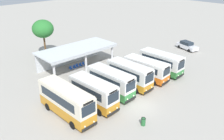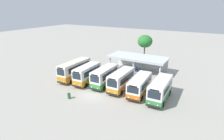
% 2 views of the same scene
% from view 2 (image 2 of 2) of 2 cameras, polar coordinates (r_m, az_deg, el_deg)
% --- Properties ---
extents(ground_plane, '(180.00, 180.00, 0.00)m').
position_cam_2_polar(ground_plane, '(31.12, -6.04, -7.65)').
color(ground_plane, '#A39E93').
extents(city_bus_nearest_orange, '(2.40, 8.05, 3.55)m').
position_cam_2_polar(city_bus_nearest_orange, '(37.80, -11.28, 0.20)').
color(city_bus_nearest_orange, black).
rests_on(city_bus_nearest_orange, ground).
extents(city_bus_second_in_row, '(2.50, 6.72, 3.39)m').
position_cam_2_polar(city_bus_second_in_row, '(35.34, -7.58, -1.08)').
color(city_bus_second_in_row, black).
rests_on(city_bus_second_in_row, ground).
extents(city_bus_middle_cream, '(2.44, 7.04, 3.33)m').
position_cam_2_polar(city_bus_middle_cream, '(34.03, -2.21, -1.77)').
color(city_bus_middle_cream, black).
rests_on(city_bus_middle_cream, ground).
extents(city_bus_fourth_amber, '(2.41, 6.98, 3.31)m').
position_cam_2_polar(city_bus_fourth_amber, '(32.31, 2.86, -2.97)').
color(city_bus_fourth_amber, black).
rests_on(city_bus_fourth_amber, ground).
extents(city_bus_fifth_blue, '(2.70, 7.11, 3.00)m').
position_cam_2_polar(city_bus_fifth_blue, '(30.97, 8.46, -4.48)').
color(city_bus_fifth_blue, black).
rests_on(city_bus_fifth_blue, ground).
extents(city_bus_far_end_green, '(2.49, 7.18, 3.24)m').
position_cam_2_polar(city_bus_far_end_green, '(29.82, 14.54, -5.62)').
color(city_bus_far_end_green, black).
rests_on(city_bus_far_end_green, ground).
extents(terminal_canopy, '(12.74, 5.63, 3.40)m').
position_cam_2_polar(terminal_canopy, '(42.14, 8.17, 3.34)').
color(terminal_canopy, silver).
rests_on(terminal_canopy, ground).
extents(waiting_chair_end_by_column, '(0.46, 0.46, 0.86)m').
position_cam_2_polar(waiting_chair_end_by_column, '(42.35, 5.17, 0.53)').
color(waiting_chair_end_by_column, slate).
rests_on(waiting_chair_end_by_column, ground).
extents(waiting_chair_second_from_end, '(0.46, 0.46, 0.86)m').
position_cam_2_polar(waiting_chair_second_from_end, '(42.06, 5.95, 0.37)').
color(waiting_chair_second_from_end, slate).
rests_on(waiting_chair_second_from_end, ground).
extents(waiting_chair_middle_seat, '(0.46, 0.46, 0.86)m').
position_cam_2_polar(waiting_chair_middle_seat, '(41.95, 6.84, 0.28)').
color(waiting_chair_middle_seat, slate).
rests_on(waiting_chair_middle_seat, ground).
extents(waiting_chair_fourth_seat, '(0.46, 0.46, 0.86)m').
position_cam_2_polar(waiting_chair_fourth_seat, '(41.64, 7.62, 0.11)').
color(waiting_chair_fourth_seat, slate).
rests_on(waiting_chair_fourth_seat, ground).
extents(waiting_chair_fifth_seat, '(0.46, 0.46, 0.86)m').
position_cam_2_polar(waiting_chair_fifth_seat, '(41.48, 8.49, -0.01)').
color(waiting_chair_fifth_seat, slate).
rests_on(waiting_chair_fifth_seat, ground).
extents(roadside_tree_behind_canopy, '(3.77, 3.77, 6.93)m').
position_cam_2_polar(roadside_tree_behind_canopy, '(48.76, 10.03, 8.58)').
color(roadside_tree_behind_canopy, brown).
rests_on(roadside_tree_behind_canopy, ground).
extents(litter_bin_apron, '(0.49, 0.49, 0.90)m').
position_cam_2_polar(litter_bin_apron, '(30.48, -12.97, -7.71)').
color(litter_bin_apron, '#266633').
rests_on(litter_bin_apron, ground).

